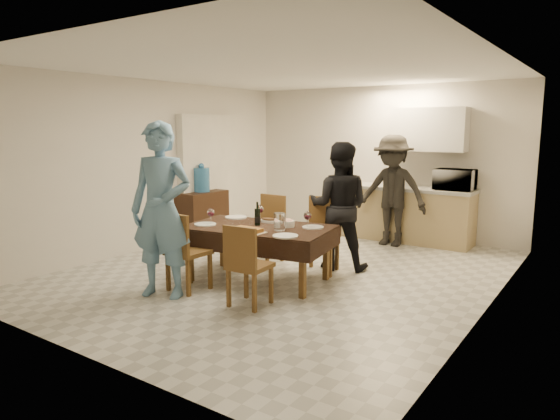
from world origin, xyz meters
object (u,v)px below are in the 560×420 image
(wine_bottle, at_px, (257,214))
(person_far, at_px, (339,206))
(water_jug, at_px, (202,180))
(microwave, at_px, (455,180))
(savoury_tart, at_px, (245,230))
(person_kitchen, at_px, (392,191))
(dining_table, at_px, (258,229))
(person_near, at_px, (161,210))
(water_pitcher, at_px, (280,222))
(console, at_px, (203,215))

(wine_bottle, height_order, person_far, person_far)
(water_jug, distance_m, microwave, 4.10)
(savoury_tart, height_order, person_kitchen, person_kitchen)
(microwave, xyz_separation_m, person_kitchen, (-0.85, -0.45, -0.19))
(dining_table, xyz_separation_m, microwave, (1.47, 3.18, 0.42))
(wine_bottle, height_order, savoury_tart, wine_bottle)
(person_far, bearing_deg, dining_table, 41.48)
(dining_table, height_order, person_kitchen, person_kitchen)
(wine_bottle, height_order, microwave, microwave)
(dining_table, xyz_separation_m, person_kitchen, (0.62, 2.73, 0.23))
(savoury_tart, xyz_separation_m, person_near, (-0.65, -0.67, 0.27))
(water_pitcher, bearing_deg, wine_bottle, 165.96)
(dining_table, bearing_deg, wine_bottle, 125.61)
(dining_table, bearing_deg, microwave, 55.87)
(person_far, bearing_deg, water_jug, -27.19)
(person_kitchen, bearing_deg, person_far, -92.22)
(microwave, relative_size, person_far, 0.35)
(water_pitcher, distance_m, person_far, 1.12)
(savoury_tart, xyz_separation_m, person_far, (0.45, 1.43, 0.14))
(savoury_tart, relative_size, microwave, 0.69)
(dining_table, distance_m, savoury_tart, 0.40)
(dining_table, distance_m, person_near, 1.23)
(water_jug, distance_m, person_far, 2.78)
(dining_table, relative_size, water_jug, 4.70)
(water_jug, bearing_deg, microwave, 26.47)
(console, xyz_separation_m, savoury_tart, (2.31, -1.73, 0.30))
(dining_table, height_order, console, console)
(person_far, bearing_deg, microwave, -134.14)
(dining_table, relative_size, savoury_tart, 4.63)
(microwave, bearing_deg, dining_table, 65.26)
(water_pitcher, xyz_separation_m, person_far, (0.20, 1.10, 0.06))
(dining_table, bearing_deg, person_kitchen, 67.93)
(water_jug, xyz_separation_m, savoury_tart, (2.31, -1.73, -0.30))
(person_near, bearing_deg, water_pitcher, 28.58)
(person_near, bearing_deg, console, 105.13)
(water_pitcher, xyz_separation_m, person_near, (-0.90, -1.00, 0.19))
(savoury_tart, bearing_deg, person_near, -134.13)
(microwave, distance_m, person_kitchen, 0.98)
(wine_bottle, relative_size, microwave, 0.49)
(water_pitcher, height_order, savoury_tart, water_pitcher)
(water_pitcher, height_order, person_near, person_near)
(console, bearing_deg, dining_table, -31.55)
(dining_table, height_order, wine_bottle, wine_bottle)
(console, bearing_deg, person_near, -55.44)
(water_pitcher, bearing_deg, dining_table, 171.87)
(dining_table, relative_size, person_far, 1.12)
(water_pitcher, distance_m, microwave, 3.43)
(dining_table, height_order, water_pitcher, water_pitcher)
(water_jug, bearing_deg, person_near, -55.44)
(console, relative_size, wine_bottle, 2.99)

